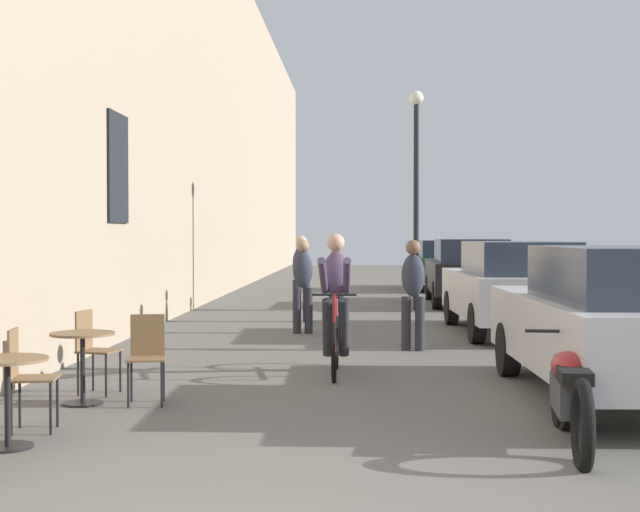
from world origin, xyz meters
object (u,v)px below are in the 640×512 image
cyclist_on_bicycle (336,307)px  parked_car_second (513,286)px  cafe_chair_mid_toward_street (147,352)px  pedestrian_near (413,288)px  parked_car_nearest (620,321)px  cafe_table_near (7,383)px  parked_car_third (469,271)px  cafe_chair_near_toward_street (26,372)px  parked_car_fourth (443,264)px  pedestrian_far (301,273)px  cafe_chair_mid_toward_wall (93,345)px  pedestrian_mid (303,281)px  parked_motorcycle (570,395)px  street_lamp (416,171)px  cafe_table_mid (83,352)px  pedestrian_furthest (337,270)px

cyclist_on_bicycle → parked_car_second: cyclist_on_bicycle is taller
cafe_chair_mid_toward_street → pedestrian_near: 5.15m
parked_car_second → parked_car_nearest: bearing=-89.6°
cafe_table_near → parked_car_third: size_ratio=0.16×
cyclist_on_bicycle → cafe_chair_near_toward_street: bearing=-127.1°
pedestrian_near → parked_car_fourth: (1.76, 14.46, -0.13)m
cafe_table_near → cafe_chair_near_toward_street: cafe_chair_near_toward_street is taller
pedestrian_far → parked_car_third: bearing=49.3°
pedestrian_near → parked_car_fourth: pedestrian_near is taller
parked_car_nearest → cafe_chair_mid_toward_wall: bearing=178.2°
pedestrian_mid → parked_car_nearest: 7.05m
parked_car_third → parked_motorcycle: parked_car_third is taller
street_lamp → pedestrian_far: bearing=-130.2°
cafe_chair_mid_toward_street → parked_motorcycle: size_ratio=0.42×
pedestrian_near → pedestrian_mid: size_ratio=1.00×
parked_car_second → parked_motorcycle: (-0.91, -8.04, -0.41)m
cafe_table_near → parked_car_second: (5.41, 8.36, 0.30)m
parked_car_nearest → parked_car_third: parked_car_third is taller
cafe_chair_mid_toward_wall → parked_motorcycle: 5.01m
pedestrian_far → parked_car_second: 4.23m
cafe_table_mid → parked_car_nearest: 5.44m
cyclist_on_bicycle → parked_car_second: 5.24m
cyclist_on_bicycle → parked_car_fourth: size_ratio=0.41×
pedestrian_furthest → pedestrian_near: bearing=-79.1°
cafe_chair_near_toward_street → cafe_chair_mid_toward_wall: 1.84m
cyclist_on_bicycle → pedestrian_far: 6.39m
parked_car_third → cafe_table_mid: bearing=-112.8°
pedestrian_near → pedestrian_furthest: pedestrian_near is taller
cafe_chair_mid_toward_street → cafe_chair_near_toward_street: bearing=-119.1°
pedestrian_far → parked_car_fourth: (3.67, 10.26, -0.16)m
cafe_table_near → pedestrian_near: bearing=59.7°
pedestrian_furthest → parked_motorcycle: size_ratio=0.75×
cafe_table_near → parked_car_second: parked_car_second is taller
pedestrian_mid → pedestrian_furthest: (0.46, 4.54, -0.00)m
cafe_chair_mid_toward_wall → cyclist_on_bicycle: bearing=31.6°
cyclist_on_bicycle → pedestrian_far: size_ratio=1.05×
street_lamp → parked_car_third: size_ratio=1.09×
cafe_chair_mid_toward_street → parked_motorcycle: (3.84, -1.60, -0.11)m
pedestrian_mid → pedestrian_furthest: bearing=84.2°
parked_motorcycle → cyclist_on_bicycle: bearing=118.5°
cafe_chair_mid_toward_wall → cyclist_on_bicycle: 3.01m
cafe_chair_near_toward_street → street_lamp: (4.14, 12.57, 2.59)m
pedestrian_near → parked_car_fourth: bearing=83.1°
cafe_chair_near_toward_street → cyclist_on_bicycle: bearing=52.9°
parked_motorcycle → pedestrian_far: bearing=105.8°
street_lamp → parked_car_fourth: (1.28, 7.44, -2.32)m
cafe_chair_near_toward_street → pedestrian_mid: 7.96m
pedestrian_near → street_lamp: (0.48, 7.02, 2.20)m
cafe_chair_mid_toward_wall → parked_car_fourth: parked_car_fourth is taller
cafe_table_mid → cyclist_on_bicycle: size_ratio=0.41×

